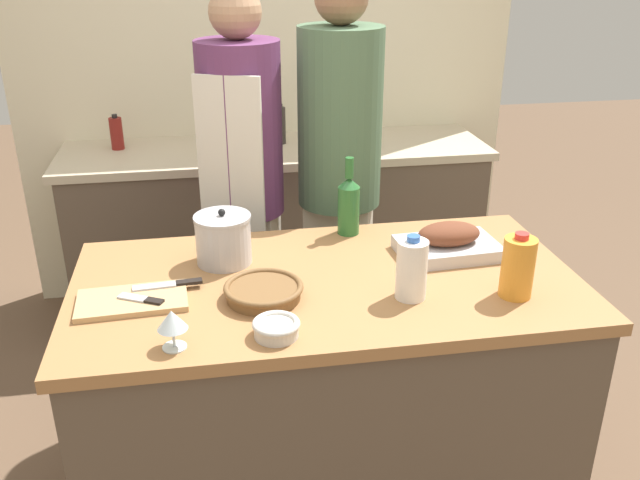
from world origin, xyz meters
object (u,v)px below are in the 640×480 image
Objects in this scene: person_cook_aproned at (243,181)px; roasting_pan at (448,243)px; juice_jug at (518,267)px; wine_glass_left at (172,321)px; condiment_bottle_tall at (117,133)px; wicker_basket at (264,291)px; mixing_bowl at (276,328)px; wine_bottle_green at (349,204)px; knife_paring at (142,299)px; condiment_bottle_short at (281,125)px; milk_jug at (412,269)px; person_cook_guest at (339,171)px; knife_chef at (170,284)px; cutting_board at (132,301)px; stock_pot at (223,239)px.

roasting_pan is at bearing -27.07° from person_cook_aproned.
juice_jug reaches higher than wine_glass_left.
wicker_basket is at bearing -70.62° from condiment_bottle_tall.
wine_bottle_green is (0.34, 0.66, 0.09)m from mixing_bowl.
wicker_basket is 0.35m from knife_paring.
wine_bottle_green is 0.57m from person_cook_aproned.
knife_paring is at bearing 177.09° from wicker_basket.
condiment_bottle_short is (0.82, -0.04, 0.01)m from condiment_bottle_tall.
condiment_bottle_short is at bearing 82.78° from mixing_bowl.
wicker_basket is at bearing -2.91° from knife_paring.
condiment_bottle_tall is (-1.33, 1.75, 0.00)m from juice_jug.
roasting_pan is 0.34m from milk_jug.
milk_jug reaches higher than roasting_pan.
person_cook_guest is (0.66, 1.09, 0.02)m from wine_glass_left.
mixing_bowl is 0.74× the size of condiment_bottle_tall.
knife_paring is (-0.08, -0.08, 0.00)m from knife_chef.
cutting_board is at bearing -149.68° from knife_chef.
milk_jug is at bearing -128.50° from roasting_pan.
milk_jug is at bearing 13.16° from wine_glass_left.
juice_jug is (1.13, -0.15, 0.09)m from cutting_board.
roasting_pan is 0.76m from mixing_bowl.
person_cook_aproned reaches higher than wine_glass_left.
knife_chef is 1.20× the size of condiment_bottle_tall.
roasting_pan is 1.05m from cutting_board.
mixing_bowl is 0.64× the size of condiment_bottle_short.
stock_pot is at bearing -110.25° from person_cook_guest.
wicker_basket is at bearing -162.62° from roasting_pan.
condiment_bottle_short is 0.76m from person_cook_guest.
wine_bottle_green is (0.35, 0.44, 0.09)m from wicker_basket.
mixing_bowl is at bearing -171.70° from juice_jug.
roasting_pan is 0.76m from stock_pot.
condiment_bottle_tall is (-0.19, 1.60, 0.09)m from cutting_board.
wine_glass_left is 0.80× the size of knife_paring.
wine_glass_left is 1.89m from condiment_bottle_tall.
juice_jug reaches higher than stock_pot.
condiment_bottle_tall is at bearing 101.06° from knife_chef.
mixing_bowl is 0.45m from milk_jug.
condiment_bottle_tall reaches higher than wine_glass_left.
condiment_bottle_tall reaches higher than wicker_basket.
juice_jug is (0.73, 0.11, 0.07)m from mixing_bowl.
condiment_bottle_short is at bearing 70.90° from knife_chef.
knife_chef is at bearing -173.73° from roasting_pan.
person_cook_guest reaches higher than condiment_bottle_tall.
knife_chef is at bearing 159.93° from wicker_basket.
juice_jug is at bearing -6.51° from knife_paring.
person_cook_guest is at bearing 110.43° from roasting_pan.
juice_jug is 1.16× the size of condiment_bottle_tall.
stock_pot is 0.11× the size of person_cook_guest.
condiment_bottle_short reaches higher than stock_pot.
knife_paring is 0.08× the size of person_cook_aproned.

